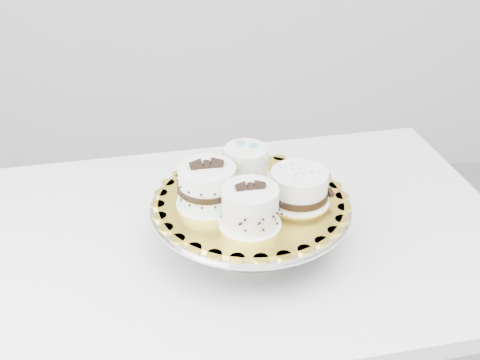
{
  "coord_description": "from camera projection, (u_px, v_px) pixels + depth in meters",
  "views": [
    {
      "loc": [
        -0.07,
        -0.76,
        1.49
      ],
      "look_at": [
        0.01,
        0.21,
        0.9
      ],
      "focal_mm": 45.0,
      "sensor_mm": 36.0,
      "label": 1
    }
  ],
  "objects": [
    {
      "name": "cake_stand",
      "position": [
        251.0,
        216.0,
        1.17
      ],
      "size": [
        0.39,
        0.39,
        0.1
      ],
      "color": "gray",
      "rests_on": "table"
    },
    {
      "name": "cake_dots",
      "position": [
        246.0,
        162.0,
        1.2
      ],
      "size": [
        0.12,
        0.12,
        0.07
      ],
      "rotation": [
        0.0,
        0.0,
        -0.4
      ],
      "color": "white",
      "rests_on": "cake_board"
    },
    {
      "name": "cake_banded",
      "position": [
        207.0,
        187.0,
        1.12
      ],
      "size": [
        0.12,
        0.12,
        0.1
      ],
      "rotation": [
        0.0,
        0.0,
        0.11
      ],
      "color": "white",
      "rests_on": "cake_board"
    },
    {
      "name": "table",
      "position": [
        242.0,
        264.0,
        1.29
      ],
      "size": [
        1.21,
        0.89,
        0.75
      ],
      "rotation": [
        0.0,
        0.0,
        0.13
      ],
      "color": "white",
      "rests_on": "floor"
    },
    {
      "name": "cake_swirl",
      "position": [
        250.0,
        207.0,
        1.06
      ],
      "size": [
        0.11,
        0.11,
        0.09
      ],
      "rotation": [
        0.0,
        0.0,
        0.1
      ],
      "color": "white",
      "rests_on": "cake_board"
    },
    {
      "name": "cake_board",
      "position": [
        251.0,
        201.0,
        1.15
      ],
      "size": [
        0.44,
        0.44,
        0.01
      ],
      "primitive_type": "cylinder",
      "rotation": [
        0.0,
        0.0,
        -0.3
      ],
      "color": "gold",
      "rests_on": "cake_stand"
    },
    {
      "name": "cake_ribbon",
      "position": [
        300.0,
        187.0,
        1.13
      ],
      "size": [
        0.13,
        0.13,
        0.07
      ],
      "rotation": [
        0.0,
        0.0,
        0.29
      ],
      "color": "white",
      "rests_on": "cake_board"
    }
  ]
}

